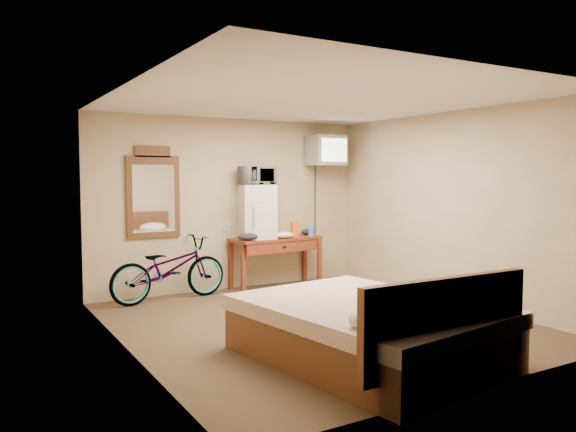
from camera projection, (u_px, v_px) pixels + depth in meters
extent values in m
plane|color=#402F20|center=(316.00, 323.00, 6.36)|extent=(4.60, 4.60, 0.00)
plane|color=silver|center=(317.00, 100.00, 6.18)|extent=(4.60, 4.60, 0.00)
cube|color=#C7AE8D|center=(230.00, 204.00, 8.25)|extent=(4.20, 0.04, 2.50)
cube|color=#C7AE8D|center=(481.00, 229.00, 4.29)|extent=(4.20, 0.04, 2.50)
cube|color=#C7AE8D|center=(127.00, 220.00, 5.21)|extent=(0.04, 4.60, 2.50)
cube|color=#C7AE8D|center=(450.00, 208.00, 7.33)|extent=(0.04, 4.60, 2.50)
cube|color=beige|center=(226.00, 227.00, 8.22)|extent=(0.08, 0.01, 0.13)
cube|color=brown|center=(276.00, 239.00, 8.38)|extent=(1.43, 0.66, 0.04)
cube|color=brown|center=(243.00, 269.00, 7.89)|extent=(0.06, 0.06, 0.71)
cube|color=brown|center=(319.00, 262.00, 8.54)|extent=(0.06, 0.06, 0.71)
cube|color=brown|center=(231.00, 265.00, 8.26)|extent=(0.06, 0.06, 0.71)
cube|color=brown|center=(304.00, 259.00, 8.91)|extent=(0.06, 0.06, 0.71)
cube|color=brown|center=(284.00, 247.00, 8.18)|extent=(1.26, 0.16, 0.16)
cube|color=black|center=(284.00, 247.00, 8.16)|extent=(0.05, 0.02, 0.03)
cube|color=silver|center=(257.00, 212.00, 8.18)|extent=(0.57, 0.55, 0.79)
cube|color=gray|center=(265.00, 202.00, 7.97)|extent=(0.48, 0.01, 0.00)
cylinder|color=gray|center=(254.00, 216.00, 7.90)|extent=(0.02, 0.02, 0.28)
imported|color=silver|center=(257.00, 175.00, 8.15)|extent=(0.55, 0.45, 0.27)
cube|color=#FB5A16|center=(295.00, 229.00, 8.51)|extent=(0.12, 0.08, 0.22)
cylinder|color=#4474E9|center=(311.00, 231.00, 8.54)|extent=(0.09, 0.09, 0.15)
ellipsoid|color=white|center=(284.00, 235.00, 8.24)|extent=(0.31, 0.24, 0.10)
ellipsoid|color=black|center=(248.00, 237.00, 7.95)|extent=(0.29, 0.22, 0.11)
ellipsoid|color=black|center=(308.00, 232.00, 8.71)|extent=(0.22, 0.18, 0.10)
cube|color=black|center=(317.00, 158.00, 8.95)|extent=(0.14, 0.02, 0.14)
cylinder|color=black|center=(318.00, 158.00, 8.91)|extent=(0.05, 0.30, 0.05)
cube|color=gray|center=(326.00, 151.00, 8.71)|extent=(0.55, 0.47, 0.46)
cube|color=white|center=(334.00, 150.00, 8.52)|extent=(0.44, 0.04, 0.35)
cube|color=black|center=(318.00, 151.00, 8.91)|extent=(0.33, 0.03, 0.28)
cube|color=brown|center=(153.00, 197.00, 7.64)|extent=(0.74, 0.04, 1.11)
cube|color=brown|center=(153.00, 152.00, 7.59)|extent=(0.49, 0.04, 0.16)
cube|color=white|center=(154.00, 198.00, 7.62)|extent=(0.58, 0.01, 0.91)
imported|color=black|center=(169.00, 269.00, 7.47)|extent=(1.69, 0.76, 0.86)
cube|color=brown|center=(367.00, 337.00, 5.08)|extent=(1.93, 2.39, 0.40)
cube|color=beige|center=(367.00, 310.00, 5.06)|extent=(1.97, 2.44, 0.14)
cube|color=brown|center=(447.00, 323.00, 4.23)|extent=(1.64, 0.08, 0.70)
ellipsoid|color=silver|center=(381.00, 317.00, 4.30)|extent=(0.57, 0.35, 0.20)
ellipsoid|color=silver|center=(452.00, 305.00, 4.68)|extent=(0.57, 0.35, 0.20)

